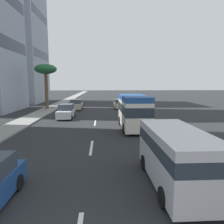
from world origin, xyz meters
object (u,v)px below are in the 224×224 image
Objects in this scene: car_sixth at (66,112)px; palm_tree at (46,71)px; car_third at (76,105)px; minibus_fifth at (134,110)px; van_second at (176,154)px; car_lead at (120,104)px.

car_sixth is 0.62× the size of palm_tree.
minibus_fifth is at bearing 25.18° from car_third.
palm_tree is at bearing 24.16° from van_second.
car_third is at bearing 15.26° from van_second.
van_second is at bearing -155.84° from palm_tree.
car_third is at bearing 100.16° from car_lead.
car_lead is 0.68× the size of minibus_fifth.
van_second is at bearing 15.26° from car_third.
car_third is at bearing 178.88° from car_sixth.
car_sixth is (6.40, 7.29, -0.90)m from minibus_fifth.
car_sixth is at bearing 48.73° from minibus_fifth.
minibus_fifth is 20.02m from palm_tree.
car_sixth is at bearing 22.72° from van_second.
car_third is 7.27m from palm_tree.
car_lead is 0.63× the size of palm_tree.
minibus_fifth is 9.74m from car_sixth.
minibus_fifth is (11.12, 0.05, 0.37)m from van_second.
car_sixth is at bearing -1.12° from car_third.
palm_tree reaches higher than car_third.
palm_tree reaches higher than car_lead.
van_second is 1.19× the size of car_sixth.
minibus_fifth is (-16.45, 0.13, 0.97)m from car_lead.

